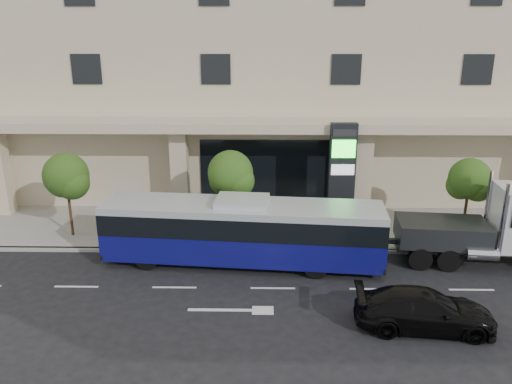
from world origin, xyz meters
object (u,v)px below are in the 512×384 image
Objects in this scene: tow_truck at (498,229)px; black_sedan at (425,310)px; signage_pylon at (342,174)px; city_bus at (242,230)px.

tow_truck is 1.86× the size of black_sedan.
signage_pylon is (-6.24, 4.36, 1.24)m from tow_truck.
tow_truck reaches higher than black_sedan.
city_bus is at bearing -138.83° from signage_pylon.
tow_truck is at bearing -35.81° from signage_pylon.
black_sedan is (-4.65, -5.15, -0.97)m from tow_truck.
black_sedan is (6.53, -5.05, -0.88)m from city_bus.
signage_pylon is at bearing 151.09° from tow_truck.
signage_pylon reaches higher than black_sedan.
signage_pylon is (-1.58, 9.51, 2.21)m from black_sedan.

